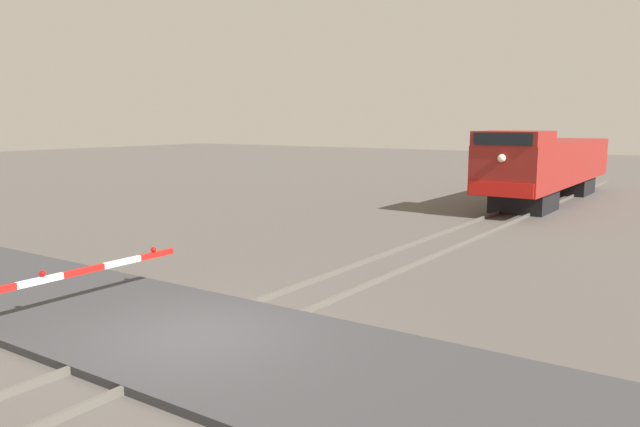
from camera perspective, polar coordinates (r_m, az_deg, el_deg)
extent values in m
plane|color=#514C47|center=(12.81, -11.10, -11.58)|extent=(160.00, 160.00, 0.00)
cube|color=#59544C|center=(13.28, -13.32, -10.57)|extent=(0.08, 80.00, 0.15)
cube|color=#59544C|center=(12.31, -8.71, -11.99)|extent=(0.08, 80.00, 0.15)
cube|color=#38383A|center=(12.78, -11.11, -11.24)|extent=(36.00, 4.83, 0.16)
cube|color=black|center=(31.81, 18.33, 1.16)|extent=(2.58, 3.20, 1.05)
cube|color=black|center=(40.42, 21.88, 2.46)|extent=(2.58, 3.20, 1.05)
cube|color=maroon|center=(35.96, 20.45, 4.48)|extent=(3.04, 16.24, 2.22)
cube|color=maroon|center=(29.61, 17.49, 6.65)|extent=(2.98, 3.19, 0.65)
cube|color=black|center=(28.06, 16.51, 6.61)|extent=(2.58, 0.06, 0.52)
cube|color=red|center=(28.20, 16.32, 2.15)|extent=(2.89, 0.08, 0.64)
sphere|color=#F2EACC|center=(28.08, 16.43, 4.93)|extent=(0.36, 0.36, 0.36)
cube|color=white|center=(14.54, -24.46, -5.67)|extent=(0.10, 1.06, 0.14)
cube|color=red|center=(15.10, -21.00, -4.96)|extent=(0.10, 1.06, 0.14)
cube|color=white|center=(15.70, -17.81, -4.29)|extent=(0.10, 1.06, 0.14)
cube|color=red|center=(16.36, -14.87, -3.66)|extent=(0.10, 1.06, 0.14)
sphere|color=red|center=(14.54, -24.27, -5.09)|extent=(0.14, 0.14, 0.14)
sphere|color=red|center=(16.27, -15.14, -3.23)|extent=(0.14, 0.14, 0.14)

